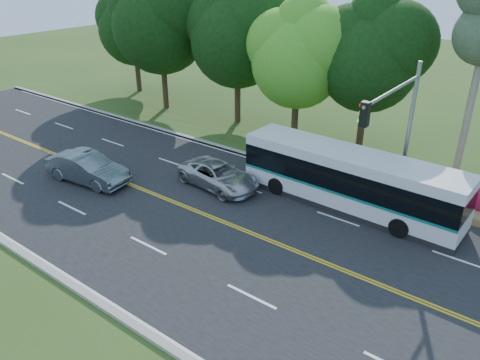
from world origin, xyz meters
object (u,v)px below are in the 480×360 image
Objects in this scene: sedan at (87,168)px; suv at (218,175)px; traffic_signal at (398,121)px; transit_bus at (349,180)px.

sedan is 1.03× the size of suv.
traffic_signal reaches higher than transit_bus.
sedan reaches higher than suv.
sedan is 7.20m from suv.
suv is at bearing -159.91° from transit_bus.
transit_bus is 6.86m from suv.
transit_bus is at bearing -71.92° from sedan.
traffic_signal is 16.16m from sedan.
sedan is at bearing -155.46° from traffic_signal.
sedan is at bearing -152.88° from transit_bus.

